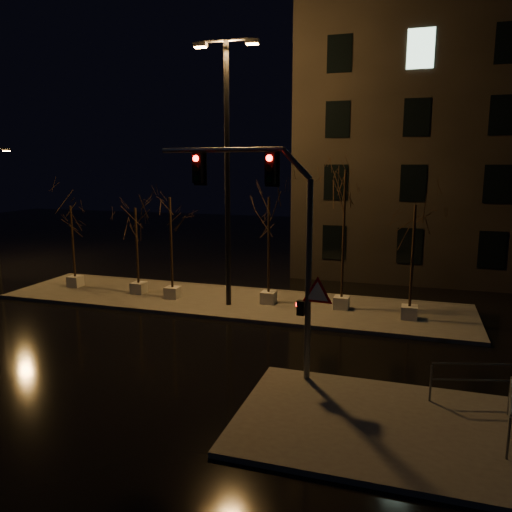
% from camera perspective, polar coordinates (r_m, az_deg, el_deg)
% --- Properties ---
extents(ground, '(90.00, 90.00, 0.00)m').
position_cam_1_polar(ground, '(18.52, -9.74, -10.18)').
color(ground, black).
rests_on(ground, ground).
extents(median, '(22.00, 5.00, 0.15)m').
position_cam_1_polar(median, '(23.71, -3.10, -5.22)').
color(median, '#4E4C46').
rests_on(median, ground).
extents(sidewalk_corner, '(7.00, 5.00, 0.15)m').
position_cam_1_polar(sidewalk_corner, '(13.48, 13.62, -18.23)').
color(sidewalk_corner, '#4E4C46').
rests_on(sidewalk_corner, ground).
extents(tree_0, '(1.80, 1.80, 4.33)m').
position_cam_1_polar(tree_0, '(27.32, -20.34, 3.44)').
color(tree_0, '#B8B7AC').
rests_on(tree_0, median).
extents(tree_1, '(1.80, 1.80, 4.36)m').
position_cam_1_polar(tree_1, '(24.92, -13.55, 3.23)').
color(tree_1, '#B8B7AC').
rests_on(tree_1, median).
extents(tree_2, '(1.80, 1.80, 4.94)m').
position_cam_1_polar(tree_2, '(23.62, -9.76, 4.05)').
color(tree_2, '#B8B7AC').
rests_on(tree_2, median).
extents(tree_3, '(1.80, 1.80, 5.00)m').
position_cam_1_polar(tree_3, '(22.39, 1.48, 3.98)').
color(tree_3, '#B8B7AC').
rests_on(tree_3, median).
extents(tree_4, '(1.80, 1.80, 6.28)m').
position_cam_1_polar(tree_4, '(21.76, 10.09, 6.17)').
color(tree_4, '#B8B7AC').
rests_on(tree_4, median).
extents(tree_5, '(1.80, 1.80, 4.85)m').
position_cam_1_polar(tree_5, '(21.05, 17.61, 2.75)').
color(tree_5, '#B8B7AC').
rests_on(tree_5, median).
extents(traffic_signal_mast, '(5.56, 0.60, 6.81)m').
position_cam_1_polar(traffic_signal_mast, '(14.58, 1.94, 3.15)').
color(traffic_signal_mast, '#56595D').
rests_on(traffic_signal_mast, sidewalk_corner).
extents(streetlight_main, '(2.86, 0.44, 11.46)m').
position_cam_1_polar(streetlight_main, '(22.08, -3.32, 11.19)').
color(streetlight_main, black).
rests_on(streetlight_main, median).
extents(guard_rail_a, '(2.49, 0.70, 1.11)m').
position_cam_1_polar(guard_rail_a, '(14.98, 24.11, -12.49)').
color(guard_rail_a, '#56595D').
rests_on(guard_rail_a, sidewalk_corner).
extents(guard_rail_b, '(0.42, 2.20, 1.05)m').
position_cam_1_polar(guard_rail_b, '(13.61, 27.02, -15.28)').
color(guard_rail_b, '#56595D').
rests_on(guard_rail_b, sidewalk_corner).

